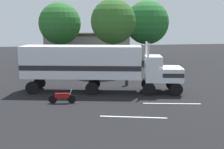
# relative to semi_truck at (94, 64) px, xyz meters

# --- Properties ---
(ground_plane) EXTENTS (120.00, 120.00, 0.00)m
(ground_plane) POSITION_rel_semi_truck_xyz_m (6.43, -1.50, -2.52)
(ground_plane) COLOR black
(lane_stripe_near) EXTENTS (4.32, 1.16, 0.01)m
(lane_stripe_near) POSITION_rel_semi_truck_xyz_m (5.34, -5.00, -2.52)
(lane_stripe_near) COLOR silver
(lane_stripe_near) RESTS_ON ground_plane
(lane_stripe_mid) EXTENTS (4.27, 1.39, 0.01)m
(lane_stripe_mid) POSITION_rel_semi_truck_xyz_m (1.58, -7.51, -2.52)
(lane_stripe_mid) COLOR silver
(lane_stripe_mid) RESTS_ON ground_plane
(semi_truck) EXTENTS (14.33, 5.90, 4.50)m
(semi_truck) POSITION_rel_semi_truck_xyz_m (0.00, 0.00, 0.00)
(semi_truck) COLOR white
(semi_truck) RESTS_ON ground_plane
(person_bystander) EXTENTS (0.34, 0.45, 1.63)m
(person_bystander) POSITION_rel_semi_truck_xyz_m (3.50, 2.02, -1.63)
(person_bystander) COLOR #2D3347
(person_bystander) RESTS_ON ground_plane
(parked_car) EXTENTS (4.73, 2.97, 1.57)m
(parked_car) POSITION_rel_semi_truck_xyz_m (-5.09, 9.59, -1.72)
(parked_car) COLOR black
(parked_car) RESTS_ON ground_plane
(motorcycle) EXTENTS (2.10, 0.38, 1.12)m
(motorcycle) POSITION_rel_semi_truck_xyz_m (-2.91, -3.26, -2.04)
(motorcycle) COLOR black
(motorcycle) RESTS_ON ground_plane
(tree_left) EXTENTS (6.16, 6.16, 9.31)m
(tree_left) POSITION_rel_semi_truck_xyz_m (-2.75, 17.62, 3.69)
(tree_left) COLOR brown
(tree_left) RESTS_ON ground_plane
(tree_center) EXTENTS (5.57, 5.57, 9.20)m
(tree_center) POSITION_rel_semi_truck_xyz_m (3.66, 9.71, 3.87)
(tree_center) COLOR brown
(tree_center) RESTS_ON ground_plane
(tree_right) EXTENTS (7.15, 7.15, 10.00)m
(tree_right) POSITION_rel_semi_truck_xyz_m (11.34, 19.81, 3.89)
(tree_right) COLOR brown
(tree_right) RESTS_ON ground_plane
(building_backdrop) EXTENTS (15.25, 9.33, 4.70)m
(building_backdrop) POSITION_rel_semi_truck_xyz_m (2.10, 23.54, 0.03)
(building_backdrop) COLOR #9E938C
(building_backdrop) RESTS_ON ground_plane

